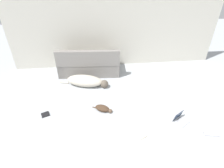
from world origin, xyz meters
TOP-DOWN VIEW (x-y plane):
  - wall_back at (0.00, 3.91)m, footprint 6.66×0.06m
  - couch at (-0.91, 3.37)m, footprint 1.89×0.94m
  - dog at (-1.01, 2.64)m, footprint 1.42×0.68m
  - cat at (-0.61, 1.52)m, footprint 0.47×0.34m
  - laptop_open at (1.03, 1.01)m, footprint 0.39×0.38m
  - laptop_closed at (1.51, 0.60)m, footprint 0.33×0.26m
  - book_cream at (0.13, 0.68)m, footprint 0.21×0.19m
  - book_black at (-1.92, 1.51)m, footprint 0.22×0.21m

SIDE VIEW (x-z plane):
  - book_cream at x=0.13m, z-range 0.00..0.02m
  - book_black at x=-1.92m, z-range 0.00..0.02m
  - laptop_closed at x=1.51m, z-range 0.00..0.03m
  - cat at x=-0.61m, z-range 0.00..0.13m
  - laptop_open at x=1.03m, z-range -0.04..0.18m
  - dog at x=-1.01m, z-range 0.00..0.31m
  - couch at x=-0.91m, z-range -0.16..0.71m
  - wall_back at x=0.00m, z-range 0.00..2.73m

